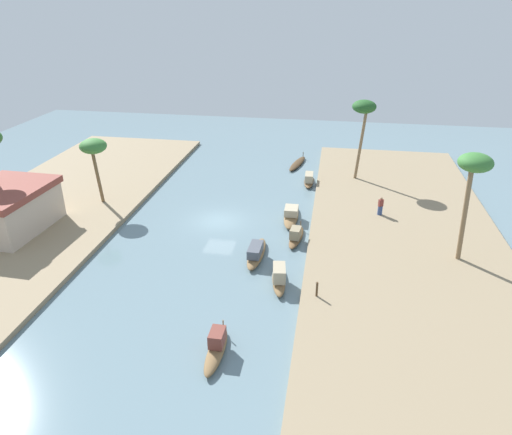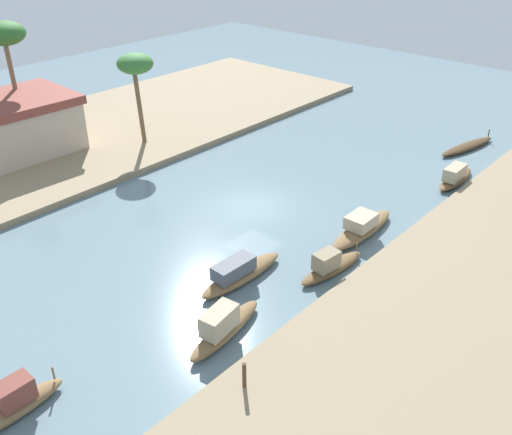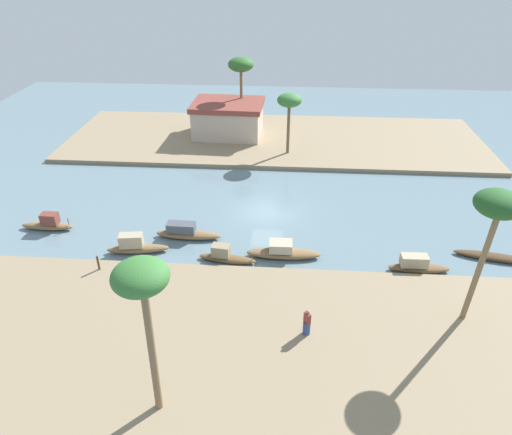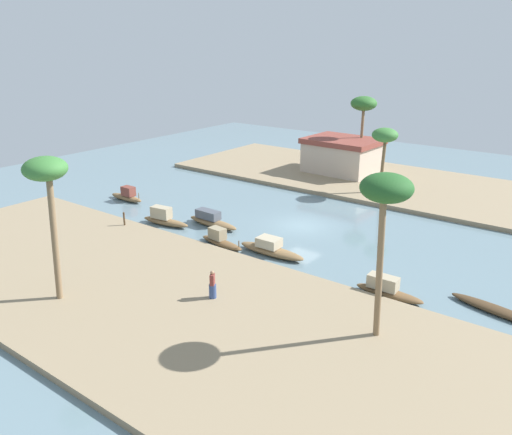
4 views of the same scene
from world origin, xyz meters
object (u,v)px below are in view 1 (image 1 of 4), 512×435
Objects in this scene: sampan_downstream_large at (297,164)px; mooring_post at (317,289)px; palm_tree_left_far at (364,110)px; palm_tree_right_tall at (93,148)px; sampan_with_tall_canopy at (309,180)px; sampan_foreground at (291,215)px; sampan_with_red_awning at (216,347)px; palm_tree_left_near at (474,168)px; sampan_open_hull at (296,236)px; sampan_upstream_small at (256,252)px; sampan_midstream at (279,277)px; person_on_near_bank at (380,208)px; riverside_building at (7,209)px.

sampan_downstream_large is 5.35× the size of mooring_post.
palm_tree_left_far is 1.36× the size of palm_tree_right_tall.
palm_tree_right_tall reaches higher than mooring_post.
sampan_with_tall_canopy reaches higher than sampan_foreground.
sampan_with_red_awning is 0.49× the size of palm_tree_left_near.
sampan_foreground is (3.77, 0.75, 0.01)m from sampan_open_hull.
palm_tree_right_tall reaches higher than sampan_foreground.
sampan_with_red_awning is 31.26m from sampan_downstream_large.
mooring_post is at bearing -120.10° from palm_tree_right_tall.
sampan_foreground is 17.91m from palm_tree_right_tall.
sampan_upstream_small is at bearing 168.38° from sampan_with_tall_canopy.
sampan_open_hull is 0.67× the size of palm_tree_right_tall.
sampan_upstream_small is at bearing 155.82° from palm_tree_left_far.
sampan_upstream_small is 0.88× the size of sampan_downstream_large.
palm_tree_left_near is at bearing -113.99° from sampan_foreground.
palm_tree_left_far is (13.78, -4.99, 6.90)m from sampan_open_hull.
palm_tree_right_tall is at bearing 113.46° from palm_tree_left_far.
sampan_with_red_awning is 0.90× the size of sampan_midstream.
sampan_foreground is at bearing -165.63° from sampan_downstream_large.
person_on_near_bank is at bearing -46.61° from sampan_upstream_small.
palm_tree_right_tall is 0.78× the size of riverside_building.
palm_tree_right_tall is (6.93, 15.36, 4.94)m from sampan_upstream_small.
sampan_open_hull is (6.16, -0.56, -0.12)m from sampan_midstream.
sampan_foreground is 14.07m from sampan_downstream_large.
palm_tree_left_far reaches higher than riverside_building.
sampan_with_red_awning is at bearing 171.55° from sampan_with_tall_canopy.
mooring_post is at bearing -167.59° from sampan_foreground.
sampan_midstream reaches higher than sampan_with_red_awning.
palm_tree_left_near is 0.98× the size of palm_tree_left_far.
riverside_building is (5.17, 24.40, 1.27)m from mooring_post.
palm_tree_left_near reaches higher than sampan_midstream.
palm_tree_left_far reaches higher than palm_tree_left_near.
person_on_near_bank is 10.18m from palm_tree_left_near.
sampan_downstream_large is 25.80m from mooring_post.
palm_tree_right_tall is (9.98, 17.39, 4.86)m from sampan_midstream.
palm_tree_left_far is (15.21, 6.46, 0.22)m from palm_tree_left_near.
palm_tree_left_far reaches higher than sampan_with_red_awning.
sampan_with_tall_canopy is at bearing -151.86° from sampan_downstream_large.
sampan_open_hull is at bearing -12.51° from sampan_with_red_awning.
person_on_near_bank reaches higher than sampan_upstream_small.
sampan_with_tall_canopy is 0.79× the size of sampan_foreground.
palm_tree_left_far reaches higher than person_on_near_bank.
sampan_midstream is 14.48m from palm_tree_left_near.
sampan_with_tall_canopy is 0.67× the size of palm_tree_right_tall.
palm_tree_right_tall is (17.22, 14.97, 4.93)m from sampan_with_red_awning.
sampan_with_tall_canopy is 3.91× the size of mooring_post.
palm_tree_left_far is (16.89, -7.58, 6.87)m from sampan_upstream_small.
sampan_with_red_awning is at bearing 173.82° from sampan_open_hull.
riverside_building is (-7.73, 29.06, 1.13)m from person_on_near_bank.
sampan_with_tall_canopy is 27.12m from riverside_building.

